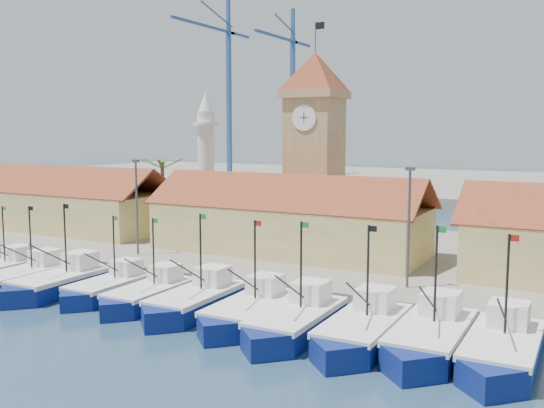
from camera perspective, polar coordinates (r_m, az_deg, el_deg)
The scene contains 21 objects.
ground at distance 43.19m, azimuth -10.68°, elevation -10.97°, with size 400.00×400.00×0.00m, color #1B2C4A.
quay at distance 62.87m, azimuth 3.18°, elevation -4.52°, with size 140.00×32.00×1.50m, color gray.
terminal at distance 144.76m, azimuth 17.75°, elevation 1.70°, with size 240.00×80.00×2.00m, color gray.
boat_1 at distance 55.71m, azimuth -22.33°, elevation -6.52°, with size 3.50×9.58×7.25m.
boat_2 at distance 52.57m, azimuth -19.48°, elevation -7.12°, with size 3.72×10.19×7.71m.
boat_3 at distance 50.09m, azimuth -15.19°, elevation -7.75°, with size 3.31×9.08×6.87m.
boat_4 at distance 47.24m, azimuth -11.66°, elevation -8.52°, with size 3.37×9.24×6.99m.
boat_5 at distance 44.71m, azimuth -7.36°, elevation -9.23°, with size 3.68×10.07×7.62m.
boat_6 at distance 42.02m, azimuth -2.22°, elevation -10.25°, with size 3.62×9.91×7.50m.
boat_7 at distance 39.80m, azimuth 2.12°, elevation -11.19°, with size 3.75×10.27×7.77m.
boat_8 at distance 38.46m, azimuth 8.43°, elevation -11.90°, with size 3.77×10.33×7.81m.
boat_9 at distance 37.94m, azimuth 14.63°, elevation -12.30°, with size 3.86×10.57×8.00m.
boat_10 at distance 37.13m, azimuth 20.81°, elevation -12.98°, with size 3.78×10.36×7.84m.
hall_left at distance 78.37m, azimuth -19.85°, elevation -0.27°, with size 31.20×10.13×7.61m.
hall_center at distance 58.76m, azimuth 1.55°, elevation -2.11°, with size 27.04×10.13×7.61m.
clock_tower at distance 63.47m, azimuth 4.02°, elevation 5.77°, with size 5.80×5.80×22.70m.
minaret at distance 72.67m, azimuth -6.22°, elevation 4.12°, with size 3.00×3.00×16.30m.
palm_tree at distance 74.27m, azimuth -10.24°, elevation 1.41°, with size 5.60×5.03×8.39m.
lamp_posts at distance 51.20m, azimuth -1.96°, elevation -0.62°, with size 80.70×0.25×9.03m.
crane_blue_far at distance 157.60m, azimuth -4.38°, elevation 11.73°, with size 1.00×33.55×44.28m.
crane_blue_near at distance 155.63m, azimuth 1.80°, elevation 11.15°, with size 1.00×29.06×41.70m.
Camera 1 is at (26.02, -31.89, 13.11)m, focal length 40.00 mm.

